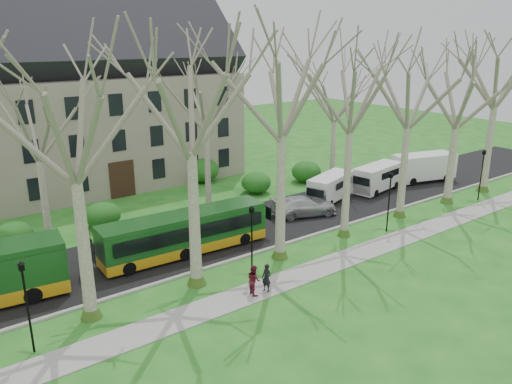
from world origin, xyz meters
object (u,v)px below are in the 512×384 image
Objects in this scene: sedan at (304,206)px; van_a at (331,188)px; pedestrian_a at (267,278)px; van_c at (424,168)px; van_b at (378,178)px; pedestrian_b at (254,280)px; bus_follow at (185,233)px.

sedan is 1.01× the size of van_a.
van_a is 16.74m from pedestrian_a.
van_c is at bearing -23.38° from van_a.
van_a is 5.44m from van_b.
pedestrian_a is 0.95× the size of pedestrian_b.
bus_follow reaches higher than van_c.
van_c reaches higher than sedan.
van_c is 27.38m from pedestrian_b.
sedan is 3.12× the size of pedestrian_b.
van_a is (15.03, 2.05, -0.25)m from bus_follow.
van_c is 3.64× the size of pedestrian_b.
van_b is at bearing -55.59° from pedestrian_b.
van_c reaches higher than van_a.
van_b reaches higher than pedestrian_a.
sedan is at bearing 110.37° from pedestrian_a.
van_a is at bearing 165.63° from van_b.
sedan is 15.65m from van_c.
van_a reaches higher than pedestrian_b.
bus_follow is at bearing 174.95° from van_b.
van_b is 0.90× the size of van_c.
van_b is at bearing 95.93° from pedestrian_a.
pedestrian_b is (-14.72, -9.01, -0.29)m from van_a.
pedestrian_b is at bearing -147.00° from van_c.
van_a is at bearing -47.11° from pedestrian_b.
van_a is at bearing -52.75° from sedan.
van_b is at bearing -23.37° from van_a.
bus_follow reaches higher than van_b.
bus_follow is at bearing 13.99° from pedestrian_b.
pedestrian_b is at bearing 145.31° from sedan.
pedestrian_b is at bearing -166.48° from van_b.
pedestrian_a is at bearing 147.96° from sedan.
van_c is at bearing -14.39° from van_b.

